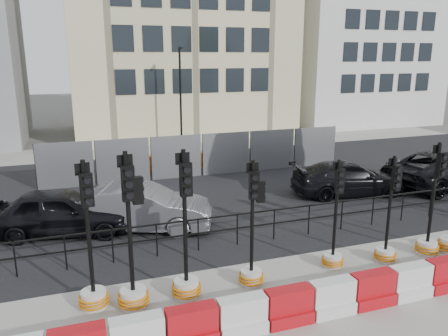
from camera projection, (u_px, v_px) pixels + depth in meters
name	position (u px, v px, depth m)	size (l,w,h in m)	color
ground	(292.00, 256.00, 12.31)	(120.00, 120.00, 0.00)	#51514C
sidewalk_near	(356.00, 313.00, 9.57)	(40.00, 6.00, 0.02)	gray
road	(215.00, 187.00, 18.71)	(40.00, 14.00, 0.03)	black
sidewalk_far	(170.00, 147.00, 26.94)	(40.00, 4.00, 0.02)	gray
building_cream	(176.00, 5.00, 30.81)	(15.00, 10.06, 18.00)	beige
building_white	(355.00, 24.00, 35.83)	(12.00, 9.06, 16.00)	silver
kerb_railing	(274.00, 219.00, 13.24)	(18.00, 0.04, 1.00)	black
heras_fencing	(188.00, 159.00, 20.86)	(14.33, 1.72, 2.00)	gray
lamp_post_far	(181.00, 96.00, 25.37)	(0.12, 0.56, 6.00)	black
barrier_row	(352.00, 294.00, 9.66)	(16.75, 0.50, 0.80)	red
traffic_signal_a	(93.00, 279.00, 9.63)	(0.67, 0.67, 3.42)	white
traffic_signal_b	(133.00, 272.00, 9.62)	(0.71, 0.71, 3.59)	white
traffic_signal_c	(186.00, 268.00, 10.07)	(0.70, 0.70, 3.54)	white
traffic_signal_d	(252.00, 256.00, 10.62)	(0.62, 0.62, 3.17)	white
traffic_signal_e	(334.00, 246.00, 11.55)	(0.58, 0.58, 2.96)	white
traffic_signal_f	(387.00, 237.00, 11.85)	(0.59, 0.59, 2.99)	white
traffic_signal_g	(429.00, 232.00, 12.28)	(0.64, 0.64, 3.26)	white
car_a	(61.00, 212.00, 13.69)	(4.62, 2.59, 1.49)	black
car_b	(141.00, 207.00, 14.07)	(4.80, 3.13, 1.49)	#57575D
car_c	(349.00, 179.00, 17.65)	(4.89, 2.62, 1.35)	black
car_d	(443.00, 169.00, 18.82)	(5.87, 3.51, 1.53)	black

